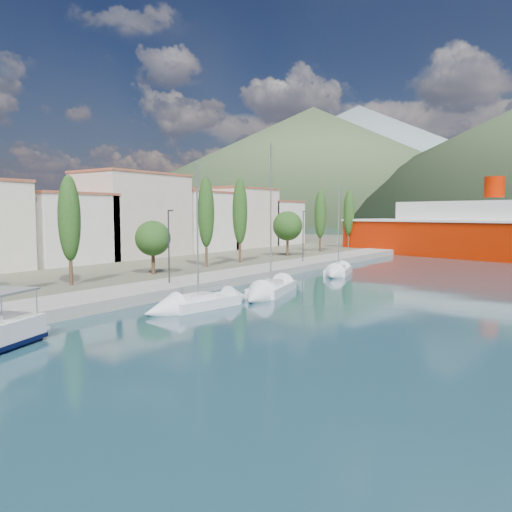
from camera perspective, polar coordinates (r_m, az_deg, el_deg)
The scene contains 9 objects.
ground at distance 137.16m, azimuth 25.97°, elevation 1.64°, with size 1400.00×1400.00×0.00m, color #1B3D48.
quay at distance 51.15m, azimuth -0.70°, elevation -2.04°, with size 5.00×88.00×0.80m, color gray.
land_strip at distance 84.94m, azimuth -18.02°, elevation 0.44°, with size 70.00×148.00×0.70m, color #565644.
town_buildings at distance 74.02m, azimuth -10.46°, elevation 4.03°, with size 9.20×69.20×11.30m.
tree_row at distance 60.05m, azimuth -1.59°, elevation 4.02°, with size 4.05×63.28×10.03m.
lamp_posts at distance 41.98m, azimuth -9.79°, elevation 1.43°, with size 0.15×45.68×6.06m.
sailboat_near at distance 34.01m, azimuth -8.53°, elevation -5.78°, with size 3.33×7.81×10.86m.
sailboat_mid at distance 39.18m, azimuth 0.91°, elevation -4.29°, with size 4.69×9.38×13.06m.
sailboat_far at distance 53.12m, azimuth 9.09°, elevation -1.95°, with size 4.09×7.48×10.49m.
Camera 1 is at (20.27, -15.50, 6.54)m, focal length 35.00 mm.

